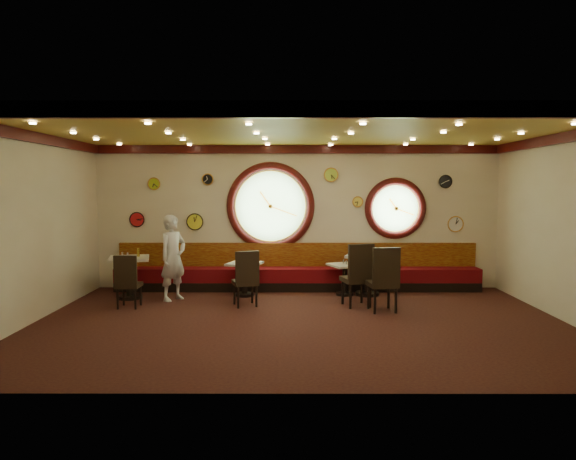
# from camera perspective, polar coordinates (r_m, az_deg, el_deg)

# --- Properties ---
(floor) EXTENTS (9.00, 6.00, 0.00)m
(floor) POSITION_cam_1_polar(r_m,az_deg,el_deg) (8.82, 1.34, -10.21)
(floor) COLOR black
(floor) RESTS_ON ground
(ceiling) EXTENTS (9.00, 6.00, 0.02)m
(ceiling) POSITION_cam_1_polar(r_m,az_deg,el_deg) (8.56, 1.38, 10.95)
(ceiling) COLOR gold
(ceiling) RESTS_ON wall_back
(wall_back) EXTENTS (9.00, 0.02, 3.20)m
(wall_back) POSITION_cam_1_polar(r_m,az_deg,el_deg) (11.53, 1.04, 1.43)
(wall_back) COLOR beige
(wall_back) RESTS_ON floor
(wall_front) EXTENTS (9.00, 0.02, 3.20)m
(wall_front) POSITION_cam_1_polar(r_m,az_deg,el_deg) (5.56, 2.02, -2.31)
(wall_front) COLOR beige
(wall_front) RESTS_ON floor
(wall_left) EXTENTS (0.02, 6.00, 3.20)m
(wall_left) POSITION_cam_1_polar(r_m,az_deg,el_deg) (9.57, -26.69, 0.19)
(wall_left) COLOR beige
(wall_left) RESTS_ON floor
(wall_right) EXTENTS (0.02, 6.00, 3.20)m
(wall_right) POSITION_cam_1_polar(r_m,az_deg,el_deg) (9.74, 28.86, 0.18)
(wall_right) COLOR beige
(wall_right) RESTS_ON floor
(molding_back) EXTENTS (9.00, 0.10, 0.18)m
(molding_back) POSITION_cam_1_polar(r_m,az_deg,el_deg) (11.49, 1.05, 8.95)
(molding_back) COLOR #3A0B0A
(molding_back) RESTS_ON wall_back
(molding_front) EXTENTS (9.00, 0.10, 0.18)m
(molding_front) POSITION_cam_1_polar(r_m,az_deg,el_deg) (5.62, 2.05, 13.20)
(molding_front) COLOR #3A0B0A
(molding_front) RESTS_ON wall_back
(molding_left) EXTENTS (0.10, 6.00, 0.18)m
(molding_left) POSITION_cam_1_polar(r_m,az_deg,el_deg) (9.56, -26.77, 9.25)
(molding_left) COLOR #3A0B0A
(molding_left) RESTS_ON wall_back
(molding_right) EXTENTS (0.10, 6.00, 0.18)m
(molding_right) POSITION_cam_1_polar(r_m,az_deg,el_deg) (9.73, 28.97, 9.08)
(molding_right) COLOR #3A0B0A
(molding_right) RESTS_ON wall_back
(banquette_base) EXTENTS (8.00, 0.55, 0.20)m
(banquette_base) POSITION_cam_1_polar(r_m,az_deg,el_deg) (11.45, 1.05, -6.18)
(banquette_base) COLOR black
(banquette_base) RESTS_ON floor
(banquette_seat) EXTENTS (8.00, 0.55, 0.30)m
(banquette_seat) POSITION_cam_1_polar(r_m,az_deg,el_deg) (11.40, 1.05, -4.94)
(banquette_seat) COLOR #54070D
(banquette_seat) RESTS_ON banquette_base
(banquette_back) EXTENTS (8.00, 0.10, 0.55)m
(banquette_back) POSITION_cam_1_polar(r_m,az_deg,el_deg) (11.56, 1.04, -2.80)
(banquette_back) COLOR #621207
(banquette_back) RESTS_ON wall_back
(porthole_left_glass) EXTENTS (1.66, 0.02, 1.66)m
(porthole_left_glass) POSITION_cam_1_polar(r_m,az_deg,el_deg) (11.52, -1.95, 2.66)
(porthole_left_glass) COLOR #8ECD7B
(porthole_left_glass) RESTS_ON wall_back
(porthole_left_frame) EXTENTS (1.98, 0.18, 1.98)m
(porthole_left_frame) POSITION_cam_1_polar(r_m,az_deg,el_deg) (11.51, -1.95, 2.66)
(porthole_left_frame) COLOR #3A0B0A
(porthole_left_frame) RESTS_ON wall_back
(porthole_left_ring) EXTENTS (1.61, 0.03, 1.61)m
(porthole_left_ring) POSITION_cam_1_polar(r_m,az_deg,el_deg) (11.48, -1.96, 2.66)
(porthole_left_ring) COLOR gold
(porthole_left_ring) RESTS_ON wall_back
(porthole_right_glass) EXTENTS (1.10, 0.02, 1.10)m
(porthole_right_glass) POSITION_cam_1_polar(r_m,az_deg,el_deg) (11.76, 11.83, 2.36)
(porthole_right_glass) COLOR #8ECD7B
(porthole_right_glass) RESTS_ON wall_back
(porthole_right_frame) EXTENTS (1.38, 0.18, 1.38)m
(porthole_right_frame) POSITION_cam_1_polar(r_m,az_deg,el_deg) (11.75, 11.84, 2.36)
(porthole_right_frame) COLOR #3A0B0A
(porthole_right_frame) RESTS_ON wall_back
(porthole_right_ring) EXTENTS (1.09, 0.03, 1.09)m
(porthole_right_ring) POSITION_cam_1_polar(r_m,az_deg,el_deg) (11.72, 11.87, 2.36)
(porthole_right_ring) COLOR gold
(porthole_right_ring) RESTS_ON wall_back
(wall_clock_0) EXTENTS (0.28, 0.03, 0.28)m
(wall_clock_0) POSITION_cam_1_polar(r_m,az_deg,el_deg) (11.99, 17.09, 5.17)
(wall_clock_0) COLOR black
(wall_clock_0) RESTS_ON wall_back
(wall_clock_1) EXTENTS (0.24, 0.03, 0.24)m
(wall_clock_1) POSITION_cam_1_polar(r_m,az_deg,el_deg) (11.62, -8.91, 5.59)
(wall_clock_1) COLOR black
(wall_clock_1) RESTS_ON wall_back
(wall_clock_2) EXTENTS (0.36, 0.03, 0.36)m
(wall_clock_2) POSITION_cam_1_polar(r_m,az_deg,el_deg) (11.69, -10.30, 0.90)
(wall_clock_2) COLOR yellow
(wall_clock_2) RESTS_ON wall_back
(wall_clock_3) EXTENTS (0.30, 0.03, 0.30)m
(wall_clock_3) POSITION_cam_1_polar(r_m,az_deg,el_deg) (11.51, 4.80, 6.13)
(wall_clock_3) COLOR #BBE046
(wall_clock_3) RESTS_ON wall_back
(wall_clock_4) EXTENTS (0.22, 0.03, 0.22)m
(wall_clock_4) POSITION_cam_1_polar(r_m,az_deg,el_deg) (11.58, 7.75, 3.13)
(wall_clock_4) COLOR #E0CA4A
(wall_clock_4) RESTS_ON wall_back
(wall_clock_5) EXTENTS (0.34, 0.03, 0.34)m
(wall_clock_5) POSITION_cam_1_polar(r_m,az_deg,el_deg) (12.09, 18.11, 0.63)
(wall_clock_5) COLOR white
(wall_clock_5) RESTS_ON wall_back
(wall_clock_6) EXTENTS (0.26, 0.03, 0.26)m
(wall_clock_6) POSITION_cam_1_polar(r_m,az_deg,el_deg) (11.86, -14.66, 4.99)
(wall_clock_6) COLOR #A7C226
(wall_clock_6) RESTS_ON wall_back
(wall_clock_7) EXTENTS (0.32, 0.03, 0.32)m
(wall_clock_7) POSITION_cam_1_polar(r_m,az_deg,el_deg) (11.99, -16.43, 1.12)
(wall_clock_7) COLOR red
(wall_clock_7) RESTS_ON wall_back
(table_a) EXTENTS (0.95, 0.95, 0.85)m
(table_a) POSITION_cam_1_polar(r_m,az_deg,el_deg) (11.00, -17.20, -4.52)
(table_a) COLOR black
(table_a) RESTS_ON floor
(table_b) EXTENTS (0.80, 0.80, 0.70)m
(table_b) POSITION_cam_1_polar(r_m,az_deg,el_deg) (10.82, -4.85, -4.99)
(table_b) COLOR black
(table_b) RESTS_ON floor
(table_c) EXTENTS (0.79, 0.79, 0.66)m
(table_c) POSITION_cam_1_polar(r_m,az_deg,el_deg) (10.93, 6.34, -5.05)
(table_c) COLOR black
(table_c) RESTS_ON floor
(table_d) EXTENTS (1.03, 1.03, 0.87)m
(table_d) POSITION_cam_1_polar(r_m,az_deg,el_deg) (10.95, 8.83, -4.35)
(table_d) COLOR black
(table_d) RESTS_ON floor
(chair_a) EXTENTS (0.43, 0.43, 0.63)m
(chair_a) POSITION_cam_1_polar(r_m,az_deg,el_deg) (10.11, -17.44, -5.11)
(chair_a) COLOR black
(chair_a) RESTS_ON floor
(chair_b) EXTENTS (0.57, 0.57, 0.67)m
(chair_b) POSITION_cam_1_polar(r_m,az_deg,el_deg) (9.81, -4.66, -4.99)
(chair_b) COLOR black
(chair_b) RESTS_ON floor
(chair_c) EXTENTS (0.63, 0.63, 0.75)m
(chair_c) POSITION_cam_1_polar(r_m,az_deg,el_deg) (9.83, 7.86, -4.52)
(chair_c) COLOR black
(chair_c) RESTS_ON floor
(chair_d) EXTENTS (0.57, 0.57, 0.74)m
(chair_d) POSITION_cam_1_polar(r_m,az_deg,el_deg) (9.49, 10.64, -4.96)
(chair_d) COLOR black
(chair_d) RESTS_ON floor
(condiment_a_salt) EXTENTS (0.04, 0.04, 0.10)m
(condiment_a_salt) POSITION_cam_1_polar(r_m,az_deg,el_deg) (11.00, -17.92, -2.62)
(condiment_a_salt) COLOR silver
(condiment_a_salt) RESTS_ON table_a
(condiment_b_salt) EXTENTS (0.03, 0.03, 0.09)m
(condiment_b_salt) POSITION_cam_1_polar(r_m,az_deg,el_deg) (10.82, -5.03, -3.36)
(condiment_b_salt) COLOR silver
(condiment_b_salt) RESTS_ON table_b
(condiment_c_salt) EXTENTS (0.03, 0.03, 0.09)m
(condiment_c_salt) POSITION_cam_1_polar(r_m,az_deg,el_deg) (10.94, 6.17, -3.50)
(condiment_c_salt) COLOR silver
(condiment_c_salt) RESTS_ON table_c
(condiment_d_salt) EXTENTS (0.04, 0.04, 0.11)m
(condiment_d_salt) POSITION_cam_1_polar(r_m,az_deg,el_deg) (10.89, 8.30, -2.39)
(condiment_d_salt) COLOR silver
(condiment_d_salt) RESTS_ON table_d
(condiment_a_pepper) EXTENTS (0.04, 0.04, 0.10)m
(condiment_a_pepper) POSITION_cam_1_polar(r_m,az_deg,el_deg) (10.92, -17.39, -2.67)
(condiment_a_pepper) COLOR silver
(condiment_a_pepper) RESTS_ON table_a
(condiment_b_pepper) EXTENTS (0.04, 0.04, 0.11)m
(condiment_b_pepper) POSITION_cam_1_polar(r_m,az_deg,el_deg) (10.73, -4.91, -3.36)
(condiment_b_pepper) COLOR silver
(condiment_b_pepper) RESTS_ON table_b
(condiment_c_pepper) EXTENTS (0.03, 0.03, 0.09)m
(condiment_c_pepper) POSITION_cam_1_polar(r_m,az_deg,el_deg) (10.85, 6.50, -3.58)
(condiment_c_pepper) COLOR silver
(condiment_c_pepper) RESTS_ON table_c
(condiment_d_pepper) EXTENTS (0.03, 0.03, 0.09)m
(condiment_d_pepper) POSITION_cam_1_polar(r_m,az_deg,el_deg) (10.94, 9.29, -2.42)
(condiment_d_pepper) COLOR silver
(condiment_d_pepper) RESTS_ON table_d
(condiment_a_bottle) EXTENTS (0.05, 0.05, 0.17)m
(condiment_a_bottle) POSITION_cam_1_polar(r_m,az_deg,el_deg) (10.98, -16.29, -2.40)
(condiment_a_bottle) COLOR gold
(condiment_a_bottle) RESTS_ON table_a
(condiment_b_bottle) EXTENTS (0.05, 0.05, 0.17)m
(condiment_b_bottle) POSITION_cam_1_polar(r_m,az_deg,el_deg) (10.79, -4.54, -3.16)
(condiment_b_bottle) COLOR gold
(condiment_b_bottle) RESTS_ON table_b
(condiment_c_bottle) EXTENTS (0.05, 0.05, 0.17)m
(condiment_c_bottle) POSITION_cam_1_polar(r_m,az_deg,el_deg) (10.98, 6.96, -3.26)
(condiment_c_bottle) COLOR gold
(condiment_c_bottle) RESTS_ON table_c
(condiment_d_bottle) EXTENTS (0.04, 0.04, 0.14)m
(condiment_d_bottle) POSITION_cam_1_polar(r_m,az_deg,el_deg) (11.00, 9.71, -2.26)
(condiment_d_bottle) COLOR gold
(condiment_d_bottle) RESTS_ON table_d
(waiter) EXTENTS (0.70, 0.75, 1.72)m
(waiter) POSITION_cam_1_polar(r_m,az_deg,el_deg) (10.58, -12.65, -3.02)
(waiter) COLOR silver
(waiter) RESTS_ON floor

